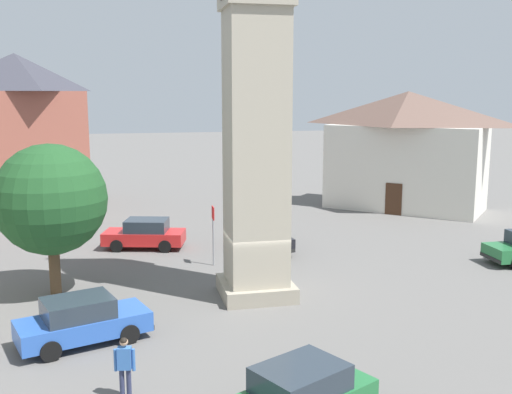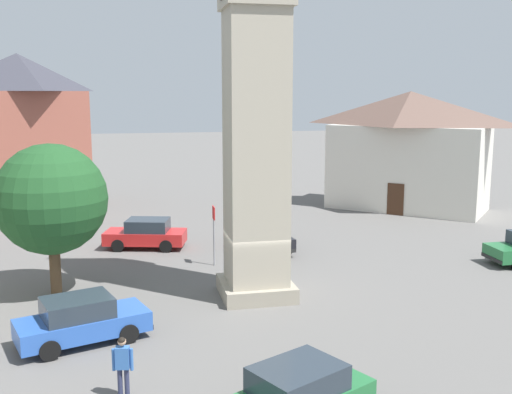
{
  "view_description": "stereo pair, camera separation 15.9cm",
  "coord_description": "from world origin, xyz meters",
  "px_view_note": "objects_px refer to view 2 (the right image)",
  "views": [
    {
      "loc": [
        22.15,
        -4.93,
        7.95
      ],
      "look_at": [
        0.0,
        0.0,
        3.99
      ],
      "focal_mm": 41.87,
      "sensor_mm": 36.0,
      "label": 1
    },
    {
      "loc": [
        22.18,
        -4.77,
        7.95
      ],
      "look_at": [
        0.0,
        0.0,
        3.99
      ],
      "focal_mm": 41.87,
      "sensor_mm": 36.0,
      "label": 2
    }
  ],
  "objects_px": {
    "building_terrace_right": "(408,150)",
    "road_sign": "(214,226)",
    "car_silver_kerb": "(146,234)",
    "car_white_side": "(265,235)",
    "car_red_corner": "(82,320)",
    "tree": "(51,199)",
    "building_hall_far": "(22,133)",
    "pedestrian": "(123,362)"
  },
  "relations": [
    {
      "from": "building_terrace_right",
      "to": "road_sign",
      "type": "xyz_separation_m",
      "value": [
        10.95,
        -15.05,
        -2.21
      ]
    },
    {
      "from": "car_silver_kerb",
      "to": "car_white_side",
      "type": "bearing_deg",
      "value": 75.96
    },
    {
      "from": "car_silver_kerb",
      "to": "road_sign",
      "type": "xyz_separation_m",
      "value": [
        3.87,
        3.01,
        1.14
      ]
    },
    {
      "from": "car_red_corner",
      "to": "tree",
      "type": "height_order",
      "value": "tree"
    },
    {
      "from": "car_white_side",
      "to": "building_hall_far",
      "type": "distance_m",
      "value": 19.32
    },
    {
      "from": "building_terrace_right",
      "to": "road_sign",
      "type": "distance_m",
      "value": 18.74
    },
    {
      "from": "car_white_side",
      "to": "road_sign",
      "type": "relative_size",
      "value": 1.54
    },
    {
      "from": "car_red_corner",
      "to": "building_hall_far",
      "type": "relative_size",
      "value": 0.42
    },
    {
      "from": "car_silver_kerb",
      "to": "pedestrian",
      "type": "relative_size",
      "value": 2.62
    },
    {
      "from": "pedestrian",
      "to": "road_sign",
      "type": "relative_size",
      "value": 0.6
    },
    {
      "from": "car_silver_kerb",
      "to": "car_white_side",
      "type": "relative_size",
      "value": 1.02
    },
    {
      "from": "building_terrace_right",
      "to": "pedestrian",
      "type": "bearing_deg",
      "value": -40.22
    },
    {
      "from": "pedestrian",
      "to": "building_terrace_right",
      "type": "distance_m",
      "value": 29.82
    },
    {
      "from": "car_white_side",
      "to": "car_silver_kerb",
      "type": "bearing_deg",
      "value": -104.04
    },
    {
      "from": "car_red_corner",
      "to": "tree",
      "type": "distance_m",
      "value": 6.23
    },
    {
      "from": "car_white_side",
      "to": "building_terrace_right",
      "type": "relative_size",
      "value": 0.38
    },
    {
      "from": "car_red_corner",
      "to": "building_terrace_right",
      "type": "distance_m",
      "value": 27.96
    },
    {
      "from": "pedestrian",
      "to": "building_hall_far",
      "type": "height_order",
      "value": "building_hall_far"
    },
    {
      "from": "road_sign",
      "to": "pedestrian",
      "type": "bearing_deg",
      "value": -19.3
    },
    {
      "from": "car_red_corner",
      "to": "pedestrian",
      "type": "bearing_deg",
      "value": 18.7
    },
    {
      "from": "tree",
      "to": "building_hall_far",
      "type": "relative_size",
      "value": 0.58
    },
    {
      "from": "car_silver_kerb",
      "to": "road_sign",
      "type": "bearing_deg",
      "value": 37.86
    },
    {
      "from": "road_sign",
      "to": "car_white_side",
      "type": "bearing_deg",
      "value": 128.6
    },
    {
      "from": "car_red_corner",
      "to": "building_hall_far",
      "type": "bearing_deg",
      "value": -167.31
    },
    {
      "from": "building_terrace_right",
      "to": "car_red_corner",
      "type": "bearing_deg",
      "value": -47.49
    },
    {
      "from": "car_silver_kerb",
      "to": "building_hall_far",
      "type": "xyz_separation_m",
      "value": [
        -11.45,
        -7.61,
        4.58
      ]
    },
    {
      "from": "car_white_side",
      "to": "road_sign",
      "type": "distance_m",
      "value": 3.97
    },
    {
      "from": "building_terrace_right",
      "to": "road_sign",
      "type": "relative_size",
      "value": 4.1
    },
    {
      "from": "pedestrian",
      "to": "tree",
      "type": "distance_m",
      "value": 9.93
    },
    {
      "from": "car_white_side",
      "to": "car_red_corner",
      "type": "bearing_deg",
      "value": -39.47
    },
    {
      "from": "tree",
      "to": "road_sign",
      "type": "xyz_separation_m",
      "value": [
        -2.56,
        6.78,
        -1.94
      ]
    },
    {
      "from": "car_white_side",
      "to": "tree",
      "type": "relative_size",
      "value": 0.72
    },
    {
      "from": "car_silver_kerb",
      "to": "pedestrian",
      "type": "height_order",
      "value": "pedestrian"
    },
    {
      "from": "tree",
      "to": "road_sign",
      "type": "height_order",
      "value": "tree"
    },
    {
      "from": "pedestrian",
      "to": "tree",
      "type": "bearing_deg",
      "value": -163.64
    },
    {
      "from": "car_white_side",
      "to": "tree",
      "type": "height_order",
      "value": "tree"
    },
    {
      "from": "car_red_corner",
      "to": "car_white_side",
      "type": "xyz_separation_m",
      "value": [
        -10.18,
        8.38,
        0.0
      ]
    },
    {
      "from": "car_white_side",
      "to": "building_terrace_right",
      "type": "height_order",
      "value": "building_terrace_right"
    },
    {
      "from": "building_terrace_right",
      "to": "car_white_side",
      "type": "bearing_deg",
      "value": -54.63
    },
    {
      "from": "car_silver_kerb",
      "to": "building_hall_far",
      "type": "relative_size",
      "value": 0.42
    },
    {
      "from": "car_silver_kerb",
      "to": "tree",
      "type": "height_order",
      "value": "tree"
    },
    {
      "from": "road_sign",
      "to": "car_red_corner",
      "type": "bearing_deg",
      "value": -34.72
    }
  ]
}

